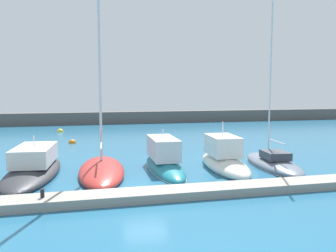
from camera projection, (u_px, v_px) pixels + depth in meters
name	position (u px, v px, depth m)	size (l,w,h in m)	color
ground_plane	(145.00, 191.00, 20.32)	(120.00, 120.00, 0.00)	#236084
dock_pier	(150.00, 195.00, 18.77)	(29.70, 1.75, 0.48)	gray
breakwater_seawall	(105.00, 118.00, 60.17)	(108.00, 2.41, 2.03)	#5B5651
motorboat_charcoal_second	(34.00, 167.00, 24.12)	(4.07, 10.68, 3.05)	#2D2D33
sailboat_red_third	(102.00, 169.00, 24.28)	(3.54, 9.30, 18.37)	#B72D28
motorboat_teal_fourth	(164.00, 160.00, 25.94)	(2.45, 9.29, 3.33)	#19707F
motorboat_ivory_fifth	(224.00, 159.00, 26.12)	(3.09, 8.26, 3.84)	silver
sailboat_slate_sixth	(273.00, 163.00, 26.67)	(3.61, 8.53, 12.73)	slate
mooring_buoy_yellow	(60.00, 132.00, 48.52)	(0.88, 0.88, 0.88)	yellow
mooring_buoy_orange	(72.00, 143.00, 38.40)	(0.82, 0.82, 0.82)	orange
dock_bollard	(42.00, 193.00, 17.48)	(0.20, 0.20, 0.44)	black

